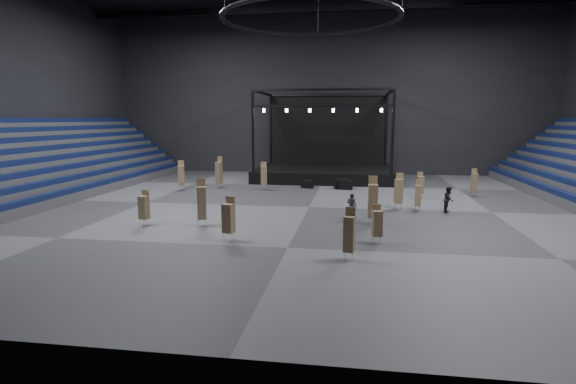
# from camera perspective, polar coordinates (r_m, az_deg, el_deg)

# --- Properties ---
(floor) EXTENTS (50.00, 50.00, 0.00)m
(floor) POSITION_cam_1_polar(r_m,az_deg,el_deg) (32.48, 2.71, -1.93)
(floor) COLOR #4E4E51
(floor) RESTS_ON ground
(wall_back) EXTENTS (50.00, 0.20, 18.00)m
(wall_back) POSITION_cam_1_polar(r_m,az_deg,el_deg) (52.88, 5.13, 12.14)
(wall_back) COLOR black
(wall_back) RESTS_ON ground
(wall_front) EXTENTS (50.00, 0.20, 18.00)m
(wall_front) POSITION_cam_1_polar(r_m,az_deg,el_deg) (11.50, -8.45, 22.81)
(wall_front) COLOR black
(wall_front) RESTS_ON ground
(bleachers_left) EXTENTS (7.20, 40.00, 6.40)m
(bleachers_left) POSITION_cam_1_polar(r_m,az_deg,el_deg) (41.33, -30.80, 1.60)
(bleachers_left) COLOR #454447
(bleachers_left) RESTS_ON floor
(stage) EXTENTS (14.00, 10.00, 9.20)m
(stage) POSITION_cam_1_polar(r_m,az_deg,el_deg) (48.30, 4.67, 3.46)
(stage) COLOR black
(stage) RESTS_ON floor
(truss_ring) EXTENTS (12.30, 12.30, 5.15)m
(truss_ring) POSITION_cam_1_polar(r_m,az_deg,el_deg) (32.57, 2.89, 21.13)
(truss_ring) COLOR black
(truss_ring) RESTS_ON ceiling
(flight_case_left) EXTENTS (1.21, 0.94, 0.73)m
(flight_case_left) POSITION_cam_1_polar(r_m,az_deg,el_deg) (41.42, 2.47, 1.01)
(flight_case_left) COLOR black
(flight_case_left) RESTS_ON floor
(flight_case_mid) EXTENTS (1.51, 1.11, 0.91)m
(flight_case_mid) POSITION_cam_1_polar(r_m,az_deg,el_deg) (41.28, 6.88, 1.05)
(flight_case_mid) COLOR black
(flight_case_mid) RESTS_ON floor
(flight_case_right) EXTENTS (1.31, 0.75, 0.84)m
(flight_case_right) POSITION_cam_1_polar(r_m,az_deg,el_deg) (40.85, 7.31, 0.90)
(flight_case_right) COLOR black
(flight_case_right) RESTS_ON floor
(chair_stack_1) EXTENTS (0.47, 0.47, 2.14)m
(chair_stack_1) POSITION_cam_1_polar(r_m,az_deg,el_deg) (32.26, 16.19, -0.37)
(chair_stack_1) COLOR silver
(chair_stack_1) RESTS_ON floor
(chair_stack_2) EXTENTS (0.48, 0.48, 2.30)m
(chair_stack_2) POSITION_cam_1_polar(r_m,az_deg,el_deg) (39.77, 22.58, 1.16)
(chair_stack_2) COLOR silver
(chair_stack_2) RESTS_ON floor
(chair_stack_3) EXTENTS (0.58, 0.58, 2.01)m
(chair_stack_3) POSITION_cam_1_polar(r_m,az_deg,el_deg) (23.30, 11.22, -3.84)
(chair_stack_3) COLOR silver
(chair_stack_3) RESTS_ON floor
(chair_stack_4) EXTENTS (0.63, 0.63, 2.89)m
(chair_stack_4) POSITION_cam_1_polar(r_m,az_deg,el_deg) (41.88, -8.76, 2.52)
(chair_stack_4) COLOR silver
(chair_stack_4) RESTS_ON floor
(chair_stack_5) EXTENTS (0.64, 0.64, 2.51)m
(chair_stack_5) POSITION_cam_1_polar(r_m,az_deg,el_deg) (40.21, -3.10, 2.13)
(chair_stack_5) COLOR silver
(chair_stack_5) RESTS_ON floor
(chair_stack_6) EXTENTS (0.58, 0.58, 2.12)m
(chair_stack_6) POSITION_cam_1_polar(r_m,az_deg,el_deg) (28.00, -17.82, -1.80)
(chair_stack_6) COLOR silver
(chair_stack_6) RESTS_ON floor
(chair_stack_7) EXTENTS (0.67, 0.67, 2.57)m
(chair_stack_7) POSITION_cam_1_polar(r_m,az_deg,el_deg) (32.38, 13.88, 0.19)
(chair_stack_7) COLOR silver
(chair_stack_7) RESTS_ON floor
(chair_stack_8) EXTENTS (0.54, 0.54, 2.40)m
(chair_stack_8) POSITION_cam_1_polar(r_m,az_deg,el_deg) (20.36, 7.78, -5.20)
(chair_stack_8) COLOR silver
(chair_stack_8) RESTS_ON floor
(chair_stack_9) EXTENTS (0.64, 0.64, 2.33)m
(chair_stack_9) POSITION_cam_1_polar(r_m,az_deg,el_deg) (23.53, -7.55, -3.22)
(chair_stack_9) COLOR silver
(chair_stack_9) RESTS_ON floor
(chair_stack_10) EXTENTS (0.57, 0.57, 2.95)m
(chair_stack_10) POSITION_cam_1_polar(r_m,az_deg,el_deg) (27.25, 10.72, -1.02)
(chair_stack_10) COLOR silver
(chair_stack_10) RESTS_ON floor
(chair_stack_11) EXTENTS (0.67, 0.67, 2.68)m
(chair_stack_11) POSITION_cam_1_polar(r_m,az_deg,el_deg) (40.97, -13.40, 2.12)
(chair_stack_11) COLOR silver
(chair_stack_11) RESTS_ON floor
(chair_stack_12) EXTENTS (0.52, 0.52, 2.11)m
(chair_stack_12) POSITION_cam_1_polar(r_m,az_deg,el_deg) (37.47, 16.47, 0.92)
(chair_stack_12) COLOR silver
(chair_stack_12) RESTS_ON floor
(chair_stack_13) EXTENTS (0.66, 0.66, 2.85)m
(chair_stack_13) POSITION_cam_1_polar(r_m,az_deg,el_deg) (26.99, -10.92, -1.25)
(chair_stack_13) COLOR silver
(chair_stack_13) RESTS_ON floor
(man_center) EXTENTS (0.63, 0.44, 1.65)m
(man_center) POSITION_cam_1_polar(r_m,az_deg,el_deg) (28.79, 8.07, -1.79)
(man_center) COLOR black
(man_center) RESTS_ON floor
(crew_member) EXTENTS (0.95, 1.05, 1.76)m
(crew_member) POSITION_cam_1_polar(r_m,az_deg,el_deg) (32.49, 19.73, -0.89)
(crew_member) COLOR black
(crew_member) RESTS_ON floor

